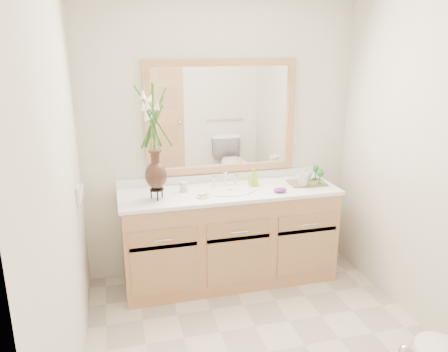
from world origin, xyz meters
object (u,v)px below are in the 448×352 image
object	(u,v)px
flower_vase	(154,130)
tumbler	(184,187)
soap_bottle	(253,178)
tray	(307,183)

from	to	relation	value
flower_vase	tumbler	xyz separation A→B (m)	(0.23, 0.12, -0.51)
flower_vase	soap_bottle	xyz separation A→B (m)	(0.84, 0.14, -0.49)
flower_vase	tray	distance (m)	1.43
soap_bottle	tumbler	bearing A→B (deg)	179.68
flower_vase	tumbler	size ratio (longest dim) A/B	9.75
tumbler	soap_bottle	bearing A→B (deg)	0.98
flower_vase	tumbler	world-z (taller)	flower_vase
tray	tumbler	bearing A→B (deg)	-178.66
tumbler	tray	distance (m)	1.09
tray	soap_bottle	bearing A→B (deg)	175.69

